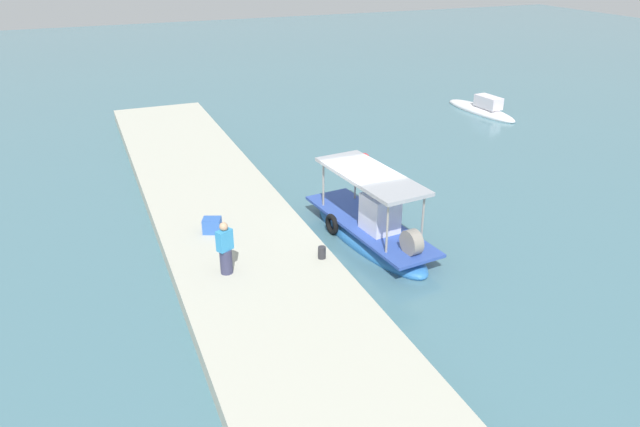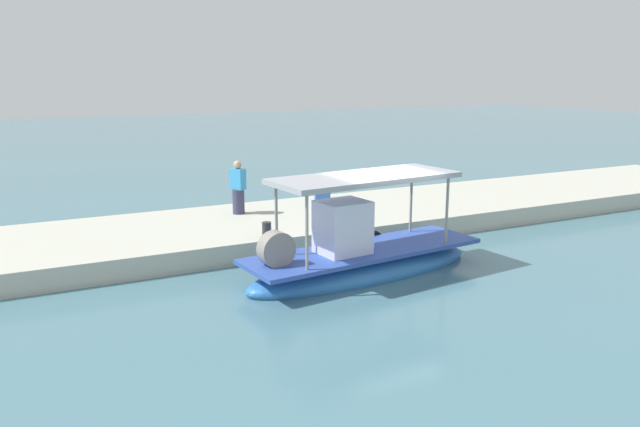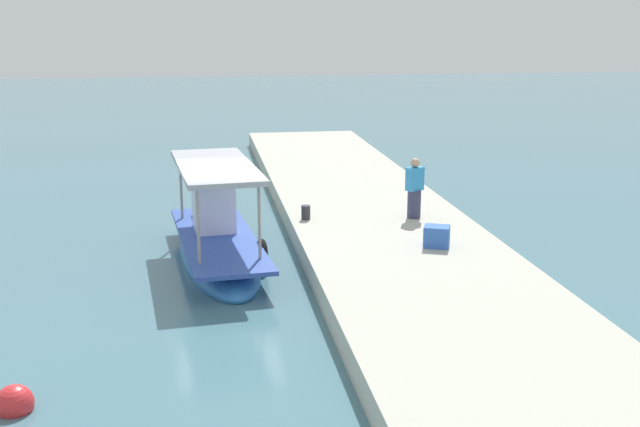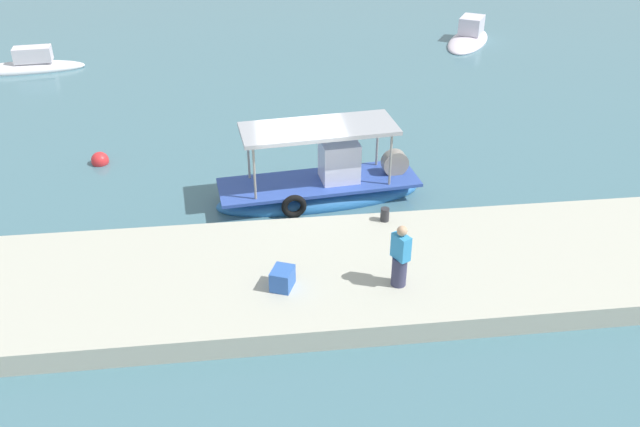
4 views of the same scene
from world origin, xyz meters
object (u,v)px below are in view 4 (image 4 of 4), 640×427
Objects in this scene: fisherman_near_bollard at (400,259)px; moored_boat_near at (25,67)px; mooring_bollard at (385,215)px; marker_buoy at (100,160)px; cargo_crate at (282,278)px; main_fishing_boat at (322,187)px; moored_boat_mid at (469,38)px.

moored_boat_near is at bearing 125.41° from fisherman_near_bollard.
mooring_bollard is 0.07× the size of moored_boat_near.
marker_buoy is at bearing -63.95° from moored_boat_near.
moored_boat_near reaches higher than cargo_crate.
moored_boat_near is (-13.29, 18.69, -1.11)m from fisherman_near_bollard.
fisherman_near_bollard is 2.94m from mooring_bollard.
main_fishing_boat is 10.99× the size of cargo_crate.
fisherman_near_bollard is 22.28m from moored_boat_mid.
mooring_bollard is 20.83m from moored_boat_near.
cargo_crate is at bearing -118.35° from moored_boat_mid.
cargo_crate is 0.10× the size of moored_boat_near.
moored_boat_mid is at bearing 58.38° from main_fishing_boat.
mooring_bollard is at bearing 84.93° from fisherman_near_bollard.
cargo_crate is 10.03m from marker_buoy.
moored_boat_mid is at bearing 65.63° from mooring_bollard.
main_fishing_boat is at bearing 102.72° from fisherman_near_bollard.
main_fishing_boat reaches higher than moored_boat_near.
fisherman_near_bollard is 11.95m from marker_buoy.
cargo_crate is (-2.98, -2.66, 0.06)m from mooring_bollard.
marker_buoy is (-8.31, 8.51, -1.17)m from fisherman_near_bollard.
moored_boat_mid is at bearing 68.09° from fisherman_near_bollard.
moored_boat_mid is (21.59, 1.96, 0.02)m from moored_boat_near.
mooring_bollard is 0.65× the size of cargo_crate.
moored_boat_near is at bearing 116.05° from marker_buoy.
mooring_bollard is 19.52m from moored_boat_mid.
moored_boat_mid is (8.05, 17.77, -0.55)m from mooring_bollard.
moored_boat_near is at bearing 119.75° from cargo_crate.
main_fishing_boat is 2.79m from mooring_bollard.
main_fishing_boat reaches higher than fisherman_near_bollard.
fisherman_near_bollard is at bearing -54.59° from moored_boat_near.
cargo_crate is at bearing -107.04° from main_fishing_boat.
fisherman_near_bollard reaches higher than marker_buoy.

